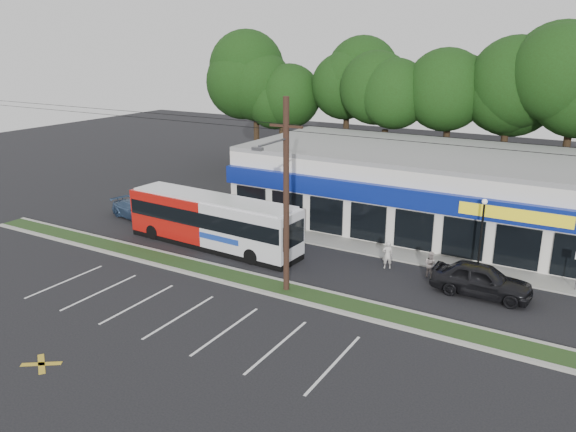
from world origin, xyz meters
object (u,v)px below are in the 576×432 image
Objects in this scene: pedestrian_b at (430,264)px; pedestrian_a at (388,255)px; car_blue at (136,210)px; car_dark at (481,280)px; car_silver at (171,219)px; metrobus at (213,220)px; lamp_post at (482,226)px; utility_pole at (283,191)px.

pedestrian_a is at bearing 20.59° from pedestrian_b.
pedestrian_a is (19.41, 0.28, 0.17)m from car_blue.
car_dark is at bearing -79.84° from car_blue.
car_blue is at bearing 20.98° from pedestrian_b.
car_silver is 2.84× the size of pedestrian_b.
car_dark is 1.11× the size of car_blue.
car_blue is at bearing -30.65° from pedestrian_a.
pedestrian_a is (10.86, 2.11, -0.90)m from metrobus.
lamp_post is at bearing 14.45° from car_dark.
metrobus is 16.34m from car_dark.
metrobus is at bearing -164.44° from lamp_post.
car_silver is at bearing 167.24° from metrobus.
pedestrian_b is (2.48, 0.02, -0.08)m from pedestrian_a.
car_blue is (-24.00, -2.47, -2.02)m from lamp_post.
lamp_post is at bearing 43.95° from utility_pole.
utility_pole is 9.54m from pedestrian_b.
pedestrian_a is at bearing -154.47° from lamp_post.
metrobus is 2.73× the size of car_blue.
utility_pole is at bearing -97.14° from car_blue.
metrobus reaches higher than car_dark.
lamp_post is (8.17, 7.87, -2.74)m from utility_pole.
pedestrian_a is (3.58, 5.68, -4.59)m from utility_pole.
car_blue is at bearing -174.13° from lamp_post.
car_dark is at bearing -75.25° from lamp_post.
utility_pole is 33.72× the size of pedestrian_b.
utility_pole reaches higher than lamp_post.
pedestrian_a is at bearing 57.81° from utility_pole.
pedestrian_a reaches higher than car_blue.
pedestrian_b is at bearing -95.05° from car_silver.
lamp_post is at bearing -72.41° from car_blue.
pedestrian_a is at bearing -77.47° from car_blue.
utility_pole is 10.07× the size of car_dark.
utility_pole is 8.13m from pedestrian_a.
pedestrian_b reaches higher than car_blue.
utility_pole reaches higher than car_silver.
car_blue is at bearing 74.40° from car_silver.
utility_pole is at bearing -119.89° from car_silver.
car_silver is 18.00m from pedestrian_b.
utility_pole is 11.89× the size of car_silver.
pedestrian_b is (13.34, 2.12, -0.98)m from metrobus.
utility_pole reaches higher than car_blue.
utility_pole is 11.18× the size of car_blue.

